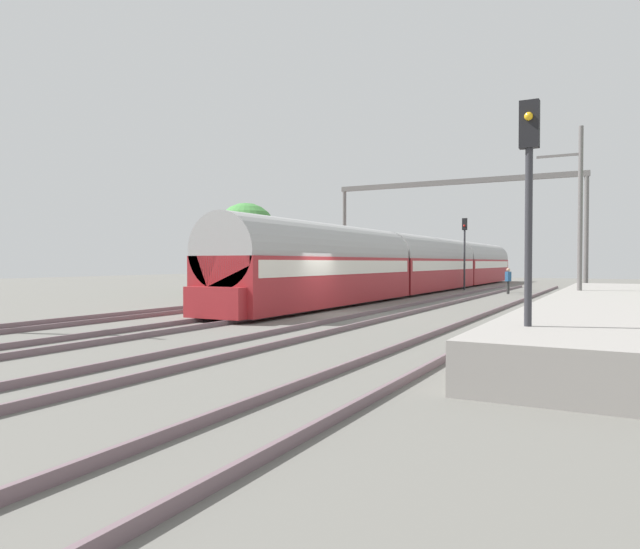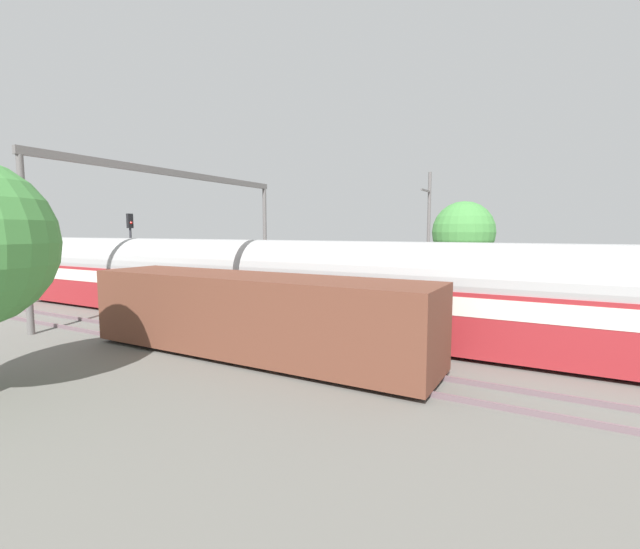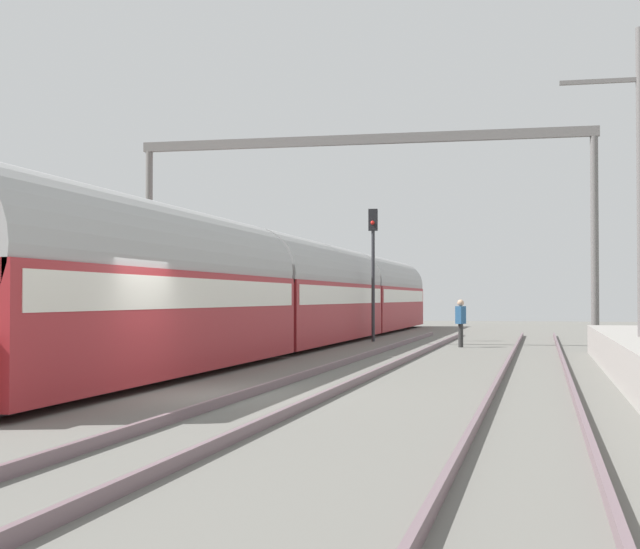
{
  "view_description": "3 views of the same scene",
  "coord_description": "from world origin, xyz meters",
  "px_view_note": "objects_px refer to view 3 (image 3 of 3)",
  "views": [
    {
      "loc": [
        10.45,
        -20.82,
        2.13
      ],
      "look_at": [
        -2.13,
        2.85,
        1.55
      ],
      "focal_mm": 32.08,
      "sensor_mm": 36.0,
      "label": 1
    },
    {
      "loc": [
        -18.25,
        -0.96,
        4.39
      ],
      "look_at": [
        1.53,
        10.03,
        2.11
      ],
      "focal_mm": 24.36,
      "sensor_mm": 36.0,
      "label": 2
    },
    {
      "loc": [
        6.55,
        -17.08,
        1.78
      ],
      "look_at": [
        -1.06,
        16.51,
        2.61
      ],
      "focal_mm": 54.96,
      "sensor_mm": 36.0,
      "label": 3
    }
  ],
  "objects_px": {
    "passenger_train": "(311,293)",
    "railway_signal_far": "(373,257)",
    "catenary_gantry": "(360,186)",
    "person_crossing": "(461,319)",
    "freight_car": "(72,309)"
  },
  "relations": [
    {
      "from": "person_crossing",
      "to": "catenary_gantry",
      "type": "bearing_deg",
      "value": -67.25
    },
    {
      "from": "passenger_train",
      "to": "freight_car",
      "type": "relative_size",
      "value": 3.78
    },
    {
      "from": "passenger_train",
      "to": "railway_signal_far",
      "type": "bearing_deg",
      "value": 58.03
    },
    {
      "from": "catenary_gantry",
      "to": "person_crossing",
      "type": "bearing_deg",
      "value": 0.51
    },
    {
      "from": "passenger_train",
      "to": "railway_signal_far",
      "type": "height_order",
      "value": "railway_signal_far"
    },
    {
      "from": "freight_car",
      "to": "railway_signal_far",
      "type": "bearing_deg",
      "value": 66.67
    },
    {
      "from": "passenger_train",
      "to": "railway_signal_far",
      "type": "distance_m",
      "value": 3.92
    },
    {
      "from": "freight_car",
      "to": "catenary_gantry",
      "type": "distance_m",
      "value": 12.9
    },
    {
      "from": "railway_signal_far",
      "to": "catenary_gantry",
      "type": "relative_size",
      "value": 0.32
    },
    {
      "from": "passenger_train",
      "to": "freight_car",
      "type": "xyz_separation_m",
      "value": [
        -4.26,
        -11.25,
        -0.5
      ]
    },
    {
      "from": "person_crossing",
      "to": "catenary_gantry",
      "type": "xyz_separation_m",
      "value": [
        -3.69,
        -0.03,
        4.91
      ]
    },
    {
      "from": "freight_car",
      "to": "railway_signal_far",
      "type": "distance_m",
      "value": 15.72
    },
    {
      "from": "railway_signal_far",
      "to": "freight_car",
      "type": "bearing_deg",
      "value": -113.33
    },
    {
      "from": "railway_signal_far",
      "to": "catenary_gantry",
      "type": "height_order",
      "value": "catenary_gantry"
    },
    {
      "from": "passenger_train",
      "to": "railway_signal_far",
      "type": "xyz_separation_m",
      "value": [
        1.92,
        3.07,
        1.49
      ]
    }
  ]
}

